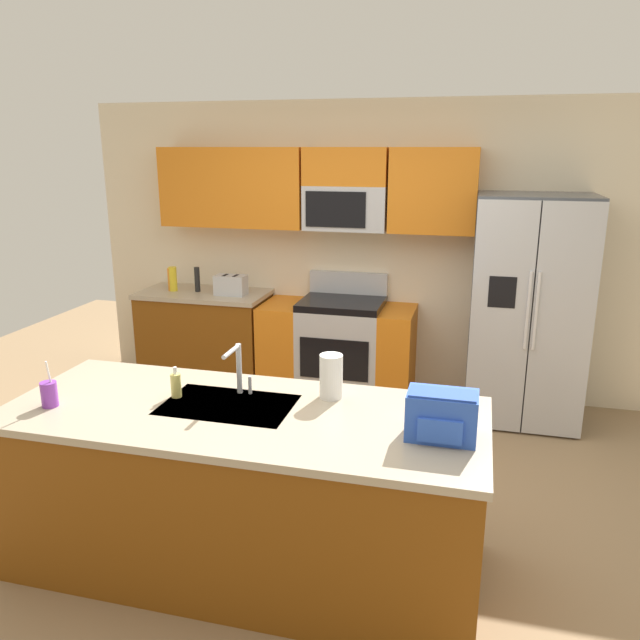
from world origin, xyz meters
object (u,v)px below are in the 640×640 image
object	(u,v)px
soap_dispenser	(176,385)
paper_towel_roll	(331,376)
pepper_mill	(197,279)
bottle_orange	(172,279)
refrigerator	(528,311)
range_oven	(337,349)
drink_cup_purple	(49,394)
bottle_yellow	(173,279)
backpack	(442,414)
toaster	(231,285)
sink_faucet	(238,365)

from	to	relation	value
soap_dispenser	paper_towel_roll	bearing A→B (deg)	14.03
pepper_mill	bottle_orange	size ratio (longest dim) A/B	1.07
refrigerator	range_oven	bearing A→B (deg)	177.41
pepper_mill	drink_cup_purple	bearing A→B (deg)	-81.09
range_oven	bottle_yellow	bearing A→B (deg)	-178.75
pepper_mill	bottle_yellow	world-z (taller)	pepper_mill
pepper_mill	paper_towel_roll	xyz separation A→B (m)	(1.80, -2.16, 0.01)
refrigerator	backpack	distance (m)	2.50
toaster	bottle_yellow	world-z (taller)	bottle_yellow
bottle_yellow	paper_towel_roll	size ratio (longest dim) A/B	0.95
range_oven	pepper_mill	bearing A→B (deg)	-179.89
pepper_mill	toaster	bearing A→B (deg)	-8.03
bottle_orange	backpack	world-z (taller)	backpack
refrigerator	pepper_mill	xyz separation A→B (m)	(-2.93, 0.07, 0.09)
range_oven	soap_dispenser	distance (m)	2.45
paper_towel_roll	toaster	bearing A→B (deg)	124.35
toaster	pepper_mill	xyz separation A→B (m)	(-0.35, 0.05, 0.02)
refrigerator	bottle_yellow	size ratio (longest dim) A/B	8.15
drink_cup_purple	soap_dispenser	size ratio (longest dim) A/B	1.48
pepper_mill	soap_dispenser	distance (m)	2.57
toaster	soap_dispenser	world-z (taller)	toaster
paper_towel_roll	sink_faucet	bearing A→B (deg)	-169.72
bottle_orange	drink_cup_purple	world-z (taller)	drink_cup_purple
toaster	bottle_orange	bearing A→B (deg)	177.83
toaster	soap_dispenser	distance (m)	2.40
bottle_orange	paper_towel_roll	world-z (taller)	paper_towel_roll
range_oven	sink_faucet	world-z (taller)	sink_faucet
refrigerator	bottle_orange	world-z (taller)	refrigerator
bottle_yellow	bottle_orange	world-z (taller)	bottle_yellow
toaster	bottle_orange	distance (m)	0.60
pepper_mill	soap_dispenser	bearing A→B (deg)	-67.27
paper_towel_roll	bottle_orange	bearing A→B (deg)	133.76
bottle_orange	drink_cup_purple	distance (m)	2.70
range_oven	bottle_yellow	xyz separation A→B (m)	(-1.57, -0.03, 0.57)
paper_towel_roll	drink_cup_purple	bearing A→B (deg)	-160.87
range_oven	toaster	world-z (taller)	range_oven
bottle_orange	sink_faucet	bearing A→B (deg)	-55.10
pepper_mill	bottle_orange	bearing A→B (deg)	-173.72
bottle_yellow	sink_faucet	world-z (taller)	sink_faucet
range_oven	paper_towel_roll	distance (m)	2.29
drink_cup_purple	backpack	distance (m)	2.00
bottle_yellow	sink_faucet	xyz separation A→B (m)	(1.54, -2.22, 0.05)
pepper_mill	backpack	size ratio (longest dim) A/B	0.71
pepper_mill	bottle_orange	world-z (taller)	pepper_mill
toaster	backpack	bearing A→B (deg)	-50.16
bottle_orange	refrigerator	bearing A→B (deg)	-0.76
range_oven	pepper_mill	size ratio (longest dim) A/B	5.95
backpack	bottle_orange	bearing A→B (deg)	136.91
soap_dispenser	backpack	xyz separation A→B (m)	(1.41, -0.14, 0.05)
range_oven	toaster	bearing A→B (deg)	-176.96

